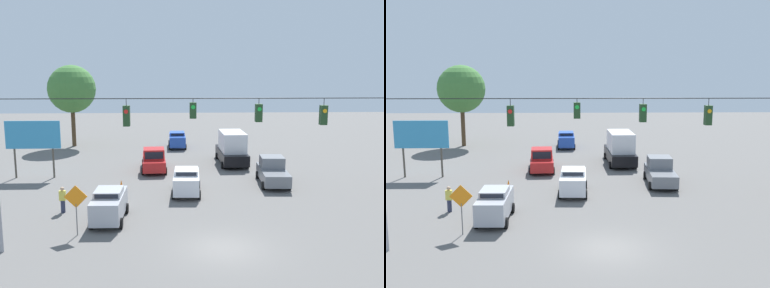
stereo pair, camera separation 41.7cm
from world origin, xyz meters
TOP-DOWN VIEW (x-y plane):
  - ground_plane at (0.00, 0.00)m, footprint 140.00×140.00m
  - overhead_signal_span at (-0.00, -0.04)m, footprint 22.58×0.38m
  - sedan_blue_withflow_deep at (2.17, -28.98)m, footprint 2.10×4.49m
  - sedan_silver_parked_shoulder at (6.45, -4.37)m, footprint 1.97×4.21m
  - sedan_white_withflow_mid at (1.64, -9.93)m, footprint 2.19×4.33m
  - pickup_truck_red_withflow_far at (4.37, -17.38)m, footprint 2.45×5.48m
  - pickup_truck_grey_oncoming_far at (-5.34, -12.49)m, footprint 2.45×5.30m
  - box_truck_black_oncoming_deep at (-3.06, -19.94)m, footprint 2.70×6.65m
  - traffic_cone_nearest at (6.63, -4.75)m, footprint 0.31×0.31m
  - traffic_cone_second at (6.54, -6.80)m, footprint 0.31×0.31m
  - traffic_cone_third at (6.63, -9.13)m, footprint 0.31×0.31m
  - traffic_cone_fourth at (6.58, -11.24)m, footprint 0.31×0.31m
  - roadside_billboard at (14.29, -15.15)m, footprint 4.54×0.16m
  - work_zone_sign at (7.90, -2.12)m, footprint 1.27×0.06m
  - pedestrian at (9.66, -6.02)m, footprint 0.40×0.28m
  - tree_horizon_left at (14.47, -30.41)m, footprint 5.57×5.57m

SIDE VIEW (x-z plane):
  - ground_plane at x=0.00m, z-range 0.00..0.00m
  - traffic_cone_nearest at x=6.63m, z-range 0.00..0.74m
  - traffic_cone_second at x=6.54m, z-range 0.00..0.74m
  - traffic_cone_third at x=6.63m, z-range 0.00..0.74m
  - traffic_cone_fourth at x=6.58m, z-range 0.00..0.74m
  - pedestrian at x=9.66m, z-range 0.00..1.68m
  - sedan_blue_withflow_deep at x=2.17m, z-range 0.04..1.89m
  - pickup_truck_grey_oncoming_far at x=-5.34m, z-range -0.08..2.04m
  - pickup_truck_red_withflow_far at x=4.37m, z-range -0.08..2.04m
  - sedan_white_withflow_mid at x=1.64m, z-range 0.04..1.92m
  - sedan_silver_parked_shoulder at x=6.45m, z-range 0.04..2.01m
  - box_truck_black_oncoming_deep at x=-3.06m, z-range -0.03..3.12m
  - work_zone_sign at x=7.90m, z-range 0.57..3.41m
  - roadside_billboard at x=14.29m, z-range 1.03..5.87m
  - overhead_signal_span at x=0.00m, z-range 1.10..9.56m
  - tree_horizon_left at x=14.47m, z-range 1.98..11.56m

